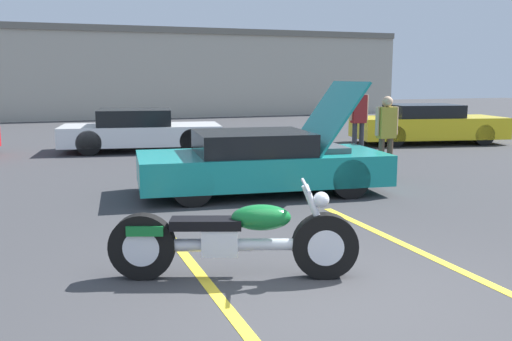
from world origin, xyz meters
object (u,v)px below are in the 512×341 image
Objects in this scene: parked_car_mid_row at (140,131)px; spectator_near_motorcycle at (386,130)px; spectator_by_show_car at (359,114)px; motorcycle at (234,239)px; show_car_hood_open at (263,162)px; parked_car_right_row at (427,125)px.

parked_car_mid_row is 2.77× the size of spectator_near_motorcycle.
spectator_by_show_car reaches higher than parked_car_mid_row.
show_car_hood_open is at bearing 84.77° from motorcycle.
parked_car_right_row is 2.90× the size of spectator_near_motorcycle.
spectator_near_motorcycle is at bearing -108.80° from spectator_by_show_car.
show_car_hood_open is 6.70m from parked_car_mid_row.
show_car_hood_open is 5.04m from spectator_by_show_car.
parked_car_mid_row is at bearing 123.93° from spectator_near_motorcycle.
parked_car_mid_row reaches higher than motorcycle.
spectator_near_motorcycle reaches higher than motorcycle.
spectator_near_motorcycle reaches higher than parked_car_right_row.
spectator_by_show_car is (4.91, -3.35, 0.54)m from parked_car_mid_row.
motorcycle is at bearing -123.20° from parked_car_right_row.
parked_car_mid_row is 5.97m from spectator_by_show_car.
spectator_near_motorcycle is 2.78m from spectator_by_show_car.
parked_car_right_row is (9.24, 9.27, 0.17)m from motorcycle.
parked_car_right_row is at bearing 1.12° from parked_car_mid_row.
parked_car_mid_row is 8.63m from parked_car_right_row.
motorcycle is at bearing -84.22° from parked_car_mid_row.
show_car_hood_open is (1.82, 3.94, 0.14)m from motorcycle.
spectator_near_motorcycle reaches higher than parked_car_mid_row.
motorcycle is 1.48× the size of spectator_near_motorcycle.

